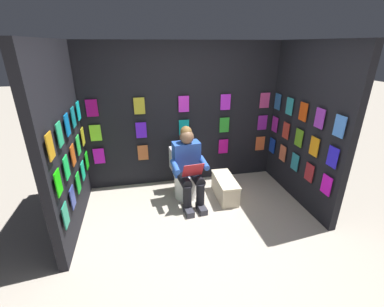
% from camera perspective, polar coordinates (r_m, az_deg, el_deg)
% --- Properties ---
extents(ground_plane, '(30.00, 30.00, 0.00)m').
position_cam_1_polar(ground_plane, '(3.39, 4.20, -19.99)').
color(ground_plane, '#B2A899').
extents(display_wall_back, '(3.33, 0.14, 2.35)m').
position_cam_1_polar(display_wall_back, '(4.44, -1.96, 8.12)').
color(display_wall_back, black).
rests_on(display_wall_back, ground).
extents(display_wall_left, '(0.14, 1.81, 2.35)m').
position_cam_1_polar(display_wall_left, '(4.22, 23.48, 5.41)').
color(display_wall_left, black).
rests_on(display_wall_left, ground).
extents(display_wall_right, '(0.14, 1.81, 2.35)m').
position_cam_1_polar(display_wall_right, '(3.59, -26.15, 2.11)').
color(display_wall_right, black).
rests_on(display_wall_right, ground).
extents(toilet, '(0.43, 0.57, 0.77)m').
position_cam_1_polar(toilet, '(4.24, -1.57, -4.91)').
color(toilet, white).
rests_on(toilet, ground).
extents(person_reading, '(0.55, 0.71, 1.19)m').
position_cam_1_polar(person_reading, '(3.92, -0.75, -2.85)').
color(person_reading, blue).
rests_on(person_reading, ground).
extents(comic_longbox_near, '(0.31, 0.70, 0.34)m').
position_cam_1_polar(comic_longbox_near, '(4.26, 7.18, -7.38)').
color(comic_longbox_near, beige).
rests_on(comic_longbox_near, ground).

